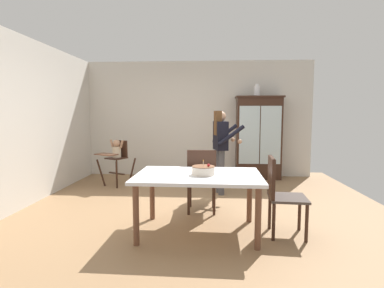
% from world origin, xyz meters
% --- Properties ---
extents(ground_plane, '(6.24, 6.24, 0.00)m').
position_xyz_m(ground_plane, '(0.00, 0.00, 0.00)').
color(ground_plane, '#93704C').
extents(wall_back, '(5.32, 0.06, 2.70)m').
position_xyz_m(wall_back, '(0.00, 2.63, 1.35)').
color(wall_back, beige).
rests_on(wall_back, ground_plane).
extents(wall_left, '(0.06, 5.32, 2.70)m').
position_xyz_m(wall_left, '(-2.63, 0.00, 1.35)').
color(wall_left, beige).
rests_on(wall_left, ground_plane).
extents(china_cabinet, '(1.05, 0.48, 1.87)m').
position_xyz_m(china_cabinet, '(1.40, 2.37, 0.94)').
color(china_cabinet, '#382116').
rests_on(china_cabinet, ground_plane).
extents(ceramic_vase, '(0.13, 0.13, 0.27)m').
position_xyz_m(ceramic_vase, '(1.35, 2.37, 1.99)').
color(ceramic_vase, white).
rests_on(ceramic_vase, china_cabinet).
extents(high_chair_with_toddler, '(0.77, 0.84, 0.95)m').
position_xyz_m(high_chair_with_toddler, '(-1.61, 1.47, 0.65)').
color(high_chair_with_toddler, '#382116').
rests_on(high_chair_with_toddler, ground_plane).
extents(adult_person, '(0.59, 0.57, 1.53)m').
position_xyz_m(adult_person, '(0.51, 0.96, 0.97)').
color(adult_person, '#47474C').
rests_on(adult_person, ground_plane).
extents(dining_table, '(1.55, 1.06, 0.74)m').
position_xyz_m(dining_table, '(0.17, -0.89, 0.65)').
color(dining_table, silver).
rests_on(dining_table, ground_plane).
extents(birthday_cake, '(0.28, 0.28, 0.19)m').
position_xyz_m(birthday_cake, '(0.23, -0.93, 0.79)').
color(birthday_cake, beige).
rests_on(birthday_cake, dining_table).
extents(dining_chair_far_side, '(0.45, 0.45, 0.96)m').
position_xyz_m(dining_chair_far_side, '(0.19, -0.16, 0.56)').
color(dining_chair_far_side, '#382116').
rests_on(dining_chair_far_side, ground_plane).
extents(dining_chair_right_end, '(0.47, 0.47, 0.96)m').
position_xyz_m(dining_chair_right_end, '(1.15, -0.91, 0.56)').
color(dining_chair_right_end, '#382116').
rests_on(dining_chair_right_end, ground_plane).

